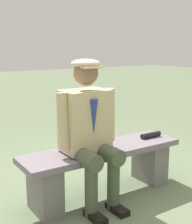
# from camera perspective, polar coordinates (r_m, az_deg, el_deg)

# --- Properties ---
(ground_plane) EXTENTS (30.00, 30.00, 0.00)m
(ground_plane) POSITION_cam_1_polar(r_m,az_deg,el_deg) (3.15, 1.24, -14.67)
(ground_plane) COLOR #637353
(bench) EXTENTS (1.59, 0.42, 0.47)m
(bench) POSITION_cam_1_polar(r_m,az_deg,el_deg) (3.03, 1.26, -9.57)
(bench) COLOR slate
(bench) RESTS_ON ground
(seated_man) EXTENTS (0.58, 0.60, 1.30)m
(seated_man) POSITION_cam_1_polar(r_m,az_deg,el_deg) (2.74, -1.35, -2.63)
(seated_man) COLOR tan
(seated_man) RESTS_ON ground
(rolled_magazine) EXTENTS (0.24, 0.06, 0.06)m
(rolled_magazine) POSITION_cam_1_polar(r_m,az_deg,el_deg) (3.31, 9.91, -4.15)
(rolled_magazine) COLOR black
(rolled_magazine) RESTS_ON bench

